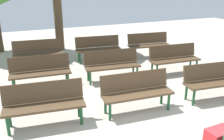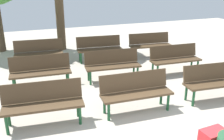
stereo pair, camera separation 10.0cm
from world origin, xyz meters
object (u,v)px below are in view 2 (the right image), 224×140
bench_r2_c0 (39,51)px  bench_r1_c2 (175,57)px  bench_r1_c0 (41,70)px  bench_r0_c2 (215,80)px  bench_r2_c1 (99,47)px  bench_r1_c1 (112,63)px  bench_r2_c2 (150,43)px  bench_r0_c0 (43,101)px  bench_r0_c1 (136,90)px

bench_r2_c0 → bench_r1_c2: bearing=-24.7°
bench_r1_c0 → bench_r2_c0: same height
bench_r0_c2 → bench_r2_c1: same height
bench_r2_c1 → bench_r1_c0: bearing=-136.9°
bench_r1_c1 → bench_r2_c0: (-1.88, 2.07, 0.00)m
bench_r2_c2 → bench_r2_c1: bearing=180.0°
bench_r0_c0 → bench_r2_c1: 4.31m
bench_r0_c0 → bench_r0_c2: bearing=1.1°
bench_r0_c0 → bench_r2_c2: bearing=43.9°
bench_r1_c2 → bench_r2_c0: 4.50m
bench_r0_c2 → bench_r1_c1: same height
bench_r1_c1 → bench_r1_c2: (2.02, -0.16, 0.00)m
bench_r1_c0 → bench_r1_c1: (2.01, -0.18, 0.00)m
bench_r1_c2 → bench_r1_c1: bearing=178.6°
bench_r0_c2 → bench_r2_c2: 3.74m
bench_r0_c1 → bench_r2_c2: same height
bench_r0_c0 → bench_r1_c2: same height
bench_r2_c0 → bench_r0_c1: bearing=-61.7°
bench_r1_c1 → bench_r1_c2: 2.03m
bench_r1_c2 → bench_r2_c0: same height
bench_r0_c0 → bench_r1_c2: 4.46m
bench_r0_c0 → bench_r0_c1: 1.99m
bench_r0_c0 → bench_r2_c0: (0.27, 3.81, 0.00)m
bench_r0_c2 → bench_r2_c1: 4.27m
bench_r1_c1 → bench_r2_c1: 1.88m
bench_r0_c0 → bench_r2_c1: size_ratio=1.00×
bench_r1_c1 → bench_r0_c0: bearing=-135.6°
bench_r0_c2 → bench_r1_c1: bearing=138.4°
bench_r2_c1 → bench_r2_c0: bearing=-179.8°
bench_r1_c1 → bench_r2_c0: same height
bench_r2_c2 → bench_r0_c2: bearing=-88.8°
bench_r1_c1 → bench_r2_c2: bearing=43.5°
bench_r2_c0 → bench_r2_c1: bearing=-0.5°
bench_r0_c1 → bench_r1_c2: size_ratio=1.00×
bench_r0_c2 → bench_r2_c1: (-1.70, 3.92, 0.00)m
bench_r0_c1 → bench_r2_c2: bearing=59.7°
bench_r0_c0 → bench_r1_c0: 1.92m
bench_r0_c1 → bench_r1_c2: 2.80m
bench_r0_c0 → bench_r1_c1: 2.76m
bench_r0_c1 → bench_r1_c1: bearing=87.6°
bench_r0_c2 → bench_r0_c0: bearing=-179.0°
bench_r0_c1 → bench_r1_c1: 1.92m
bench_r0_c1 → bench_r1_c0: size_ratio=1.00×
bench_r1_c0 → bench_r1_c2: 4.05m
bench_r0_c1 → bench_r2_c0: bearing=116.0°
bench_r0_c1 → bench_r1_c0: same height
bench_r0_c2 → bench_r1_c1: size_ratio=1.00×
bench_r1_c0 → bench_r2_c0: size_ratio=0.99×
bench_r2_c0 → bench_r2_c1: same height
bench_r0_c0 → bench_r0_c1: same height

